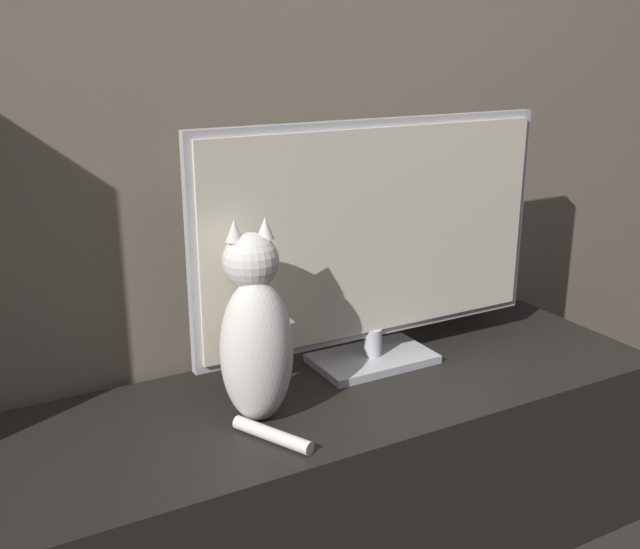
# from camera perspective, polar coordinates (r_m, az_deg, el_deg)

# --- Properties ---
(wall_back) EXTENTS (4.80, 0.05, 2.60)m
(wall_back) POSITION_cam_1_polar(r_m,az_deg,el_deg) (1.84, -3.29, 19.43)
(wall_back) COLOR #756B5B
(wall_back) RESTS_ON ground_plane
(tv_stand) EXTENTS (1.59, 0.52, 0.46)m
(tv_stand) POSITION_cam_1_polar(r_m,az_deg,el_deg) (1.87, 1.55, -15.13)
(tv_stand) COLOR black
(tv_stand) RESTS_ON ground_plane
(tv) EXTENTS (0.92, 0.18, 0.60)m
(tv) POSITION_cam_1_polar(r_m,az_deg,el_deg) (1.79, 4.16, 2.60)
(tv) COLOR #B7B7BC
(tv) RESTS_ON tv_stand
(cat) EXTENTS (0.17, 0.28, 0.43)m
(cat) POSITION_cam_1_polar(r_m,az_deg,el_deg) (1.55, -4.95, -4.67)
(cat) COLOR silver
(cat) RESTS_ON tv_stand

